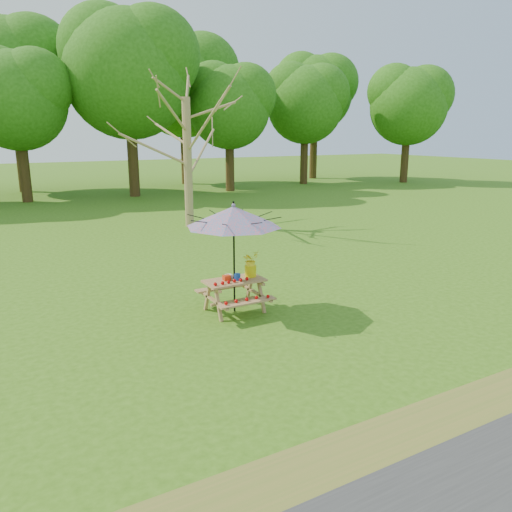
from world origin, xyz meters
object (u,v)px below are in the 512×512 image
bare_tree (184,39)px  patio_umbrella (234,217)px  picnic_table (235,296)px  flower_bucket (251,263)px

bare_tree → patio_umbrella: bare_tree is taller
picnic_table → patio_umbrella: (0.00, 0.00, 1.62)m
bare_tree → picnic_table: size_ratio=8.44×
picnic_table → flower_bucket: (0.40, 0.05, 0.63)m
bare_tree → patio_umbrella: bearing=-106.8°
bare_tree → patio_umbrella: 10.84m
bare_tree → flower_bucket: size_ratio=21.08×
picnic_table → flower_bucket: 0.75m
bare_tree → flower_bucket: bare_tree is taller
flower_bucket → patio_umbrella: bearing=-172.6°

